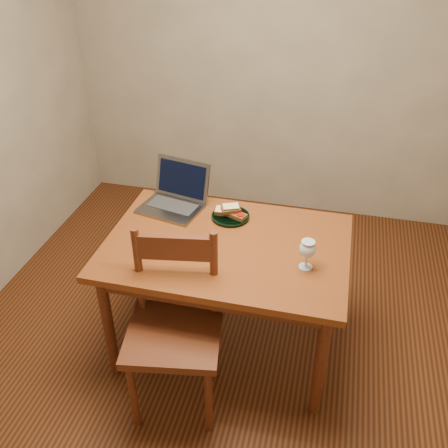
% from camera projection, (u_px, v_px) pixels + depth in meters
% --- Properties ---
extents(floor, '(3.20, 3.20, 0.02)m').
position_uv_depth(floor, '(224.00, 330.00, 3.17)').
color(floor, black).
rests_on(floor, ground).
extents(back_wall, '(3.20, 0.02, 2.60)m').
position_uv_depth(back_wall, '(275.00, 54.00, 3.75)').
color(back_wall, gray).
rests_on(back_wall, floor).
extents(front_wall, '(3.20, 0.02, 2.60)m').
position_uv_depth(front_wall, '(58.00, 419.00, 1.14)').
color(front_wall, gray).
rests_on(front_wall, floor).
extents(table, '(1.30, 0.90, 0.74)m').
position_uv_depth(table, '(227.00, 256.00, 2.72)').
color(table, '#56250E').
rests_on(table, floor).
extents(chair, '(0.53, 0.51, 0.50)m').
position_uv_depth(chair, '(174.00, 322.00, 2.46)').
color(chair, '#3E190C').
rests_on(chair, floor).
extents(plate, '(0.22, 0.22, 0.02)m').
position_uv_depth(plate, '(230.00, 217.00, 2.88)').
color(plate, black).
rests_on(plate, table).
extents(sandwich_cheese, '(0.11, 0.07, 0.03)m').
position_uv_depth(sandwich_cheese, '(225.00, 211.00, 2.88)').
color(sandwich_cheese, '#381E0C').
rests_on(sandwich_cheese, plate).
extents(sandwich_tomato, '(0.12, 0.10, 0.03)m').
position_uv_depth(sandwich_tomato, '(237.00, 215.00, 2.85)').
color(sandwich_tomato, '#381E0C').
rests_on(sandwich_tomato, plate).
extents(sandwich_top, '(0.12, 0.10, 0.03)m').
position_uv_depth(sandwich_top, '(231.00, 209.00, 2.86)').
color(sandwich_top, '#381E0C').
rests_on(sandwich_top, plate).
extents(milk_glass, '(0.08, 0.08, 0.16)m').
position_uv_depth(milk_glass, '(307.00, 254.00, 2.46)').
color(milk_glass, white).
rests_on(milk_glass, table).
extents(laptop, '(0.41, 0.39, 0.25)m').
position_uv_depth(laptop, '(176.00, 195.00, 2.98)').
color(laptop, slate).
rests_on(laptop, table).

